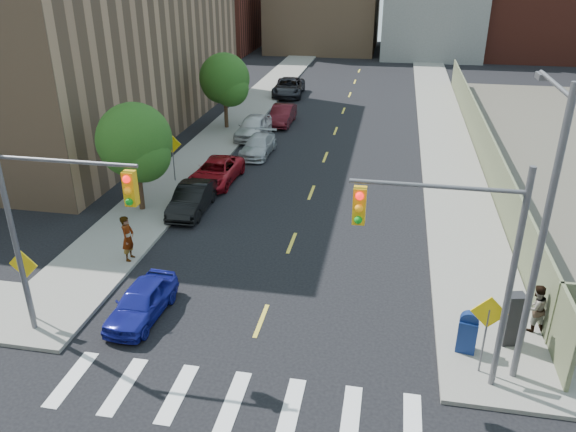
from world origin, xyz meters
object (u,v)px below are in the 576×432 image
at_px(parked_car_black, 192,199).
at_px(payphone, 512,319).
at_px(parked_car_grey, 289,87).
at_px(mailbox, 467,332).
at_px(parked_car_silver, 258,145).
at_px(pedestrian_east, 535,308).
at_px(parked_car_red, 216,172).
at_px(parked_car_blue, 142,302).
at_px(parked_car_white, 254,127).
at_px(parked_car_maroon, 282,115).
at_px(pedestrian_west, 128,238).

height_order(parked_car_black, payphone, payphone).
relative_size(parked_car_grey, mailbox, 3.86).
relative_size(parked_car_silver, pedestrian_east, 2.47).
bearing_deg(pedestrian_east, parked_car_red, -62.20).
xyz_separation_m(parked_car_grey, mailbox, (12.37, -35.13, 0.08)).
height_order(parked_car_black, pedestrian_east, pedestrian_east).
relative_size(parked_car_red, parked_car_silver, 1.11).
distance_m(parked_car_blue, mailbox, 11.08).
bearing_deg(mailbox, parked_car_white, 128.65).
relative_size(parked_car_blue, parked_car_grey, 0.66).
relative_size(parked_car_blue, parked_car_black, 0.88).
height_order(parked_car_blue, mailbox, mailbox).
relative_size(parked_car_red, parked_car_grey, 0.84).
distance_m(parked_car_maroon, parked_car_grey, 9.62).
relative_size(payphone, pedestrian_west, 0.94).
bearing_deg(parked_car_maroon, pedestrian_west, -95.49).
height_order(parked_car_maroon, pedestrian_east, pedestrian_east).
relative_size(parked_car_maroon, pedestrian_west, 2.21).
bearing_deg(parked_car_white, parked_car_silver, -68.67).
distance_m(mailbox, pedestrian_west, 13.69).
bearing_deg(parked_car_white, parked_car_blue, -83.70).
height_order(mailbox, pedestrian_east, pedestrian_east).
bearing_deg(parked_car_maroon, mailbox, -66.55).
distance_m(parked_car_red, mailbox, 17.95).
bearing_deg(pedestrian_east, parked_car_blue, -17.73).
relative_size(parked_car_black, pedestrian_west, 2.14).
relative_size(parked_car_white, payphone, 2.50).
distance_m(parked_car_silver, mailbox, 21.39).
xyz_separation_m(parked_car_white, mailbox, (12.37, -21.80, 0.07)).
xyz_separation_m(parked_car_red, parked_car_grey, (0.00, 22.13, 0.13)).
xyz_separation_m(parked_car_grey, pedestrian_east, (14.70, -33.55, 0.23)).
height_order(mailbox, payphone, payphone).
height_order(parked_car_blue, pedestrian_west, pedestrian_west).
bearing_deg(mailbox, pedestrian_west, 173.86).
relative_size(parked_car_blue, pedestrian_west, 1.87).
xyz_separation_m(parked_car_grey, pedestrian_west, (-0.84, -31.53, 0.36)).
bearing_deg(parked_car_white, payphone, -53.95).
relative_size(parked_car_black, parked_car_silver, 0.99).
xyz_separation_m(parked_car_blue, parked_car_grey, (-1.30, 35.11, 0.15)).
xyz_separation_m(parked_car_red, parked_car_white, (0.00, 8.80, 0.13)).
height_order(parked_car_red, parked_car_silver, parked_car_red).
distance_m(parked_car_white, pedestrian_west, 18.23).
bearing_deg(parked_car_grey, parked_car_red, -93.55).
bearing_deg(parked_car_red, parked_car_blue, -81.83).
height_order(parked_car_silver, parked_car_grey, parked_car_grey).
height_order(parked_car_white, payphone, payphone).
bearing_deg(parked_car_maroon, parked_car_silver, -90.81).
distance_m(parked_car_maroon, pedestrian_west, 22.11).
distance_m(parked_car_red, payphone, 18.52).
xyz_separation_m(parked_car_black, parked_car_silver, (1.19, 9.25, -0.08)).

